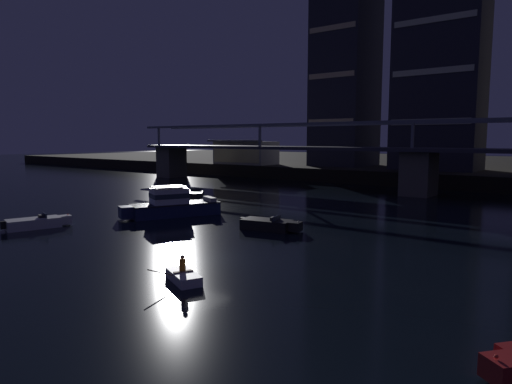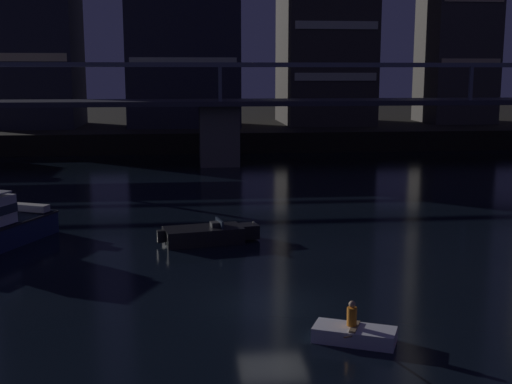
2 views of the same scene
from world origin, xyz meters
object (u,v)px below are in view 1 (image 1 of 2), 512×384
(tower_west_low, at_px, (346,55))
(dinghy_with_paddler, at_px, (183,276))
(speedboat_near_center, at_px, (269,225))
(speedboat_mid_center, at_px, (36,223))
(cabin_cruiser_near_left, at_px, (172,205))
(speedboat_mid_right, at_px, (196,194))
(waterfront_pavilion, at_px, (245,153))
(tower_west_tall, at_px, (441,49))
(river_bridge, at_px, (419,160))

(tower_west_low, xyz_separation_m, dinghy_with_paddler, (22.43, -61.85, -21.95))
(speedboat_near_center, relative_size, speedboat_mid_center, 1.01)
(cabin_cruiser_near_left, relative_size, speedboat_mid_right, 2.02)
(tower_west_low, xyz_separation_m, cabin_cruiser_near_left, (7.29, -48.96, -21.18))
(tower_west_low, bearing_deg, speedboat_mid_right, -90.57)
(waterfront_pavilion, relative_size, speedboat_mid_center, 2.39)
(waterfront_pavilion, relative_size, speedboat_mid_right, 2.73)
(tower_west_low, xyz_separation_m, speedboat_near_center, (18.18, -48.67, -21.81))
(waterfront_pavilion, bearing_deg, tower_west_tall, 10.01)
(tower_west_low, relative_size, speedboat_near_center, 7.73)
(speedboat_mid_center, height_order, dinghy_with_paddler, dinghy_with_paddler)
(speedboat_near_center, bearing_deg, dinghy_with_paddler, -72.16)
(speedboat_near_center, bearing_deg, tower_west_low, 110.49)
(speedboat_near_center, height_order, speedboat_mid_center, same)
(speedboat_mid_right, bearing_deg, tower_west_low, 89.43)
(river_bridge, height_order, speedboat_near_center, river_bridge)
(tower_west_tall, xyz_separation_m, waterfront_pavilion, (-34.53, -6.09, -16.70))
(tower_west_tall, relative_size, speedboat_near_center, 7.31)
(speedboat_near_center, xyz_separation_m, speedboat_mid_right, (-18.56, 10.35, 0.00))
(waterfront_pavilion, xyz_separation_m, speedboat_mid_center, (20.39, -51.92, -4.02))
(river_bridge, distance_m, cabin_cruiser_near_left, 32.39)
(speedboat_mid_center, bearing_deg, tower_west_low, 92.82)
(dinghy_with_paddler, bearing_deg, waterfront_pavilion, 126.31)
(speedboat_mid_right, height_order, dinghy_with_paddler, dinghy_with_paddler)
(river_bridge, bearing_deg, speedboat_near_center, -94.08)
(tower_west_tall, height_order, speedboat_near_center, tower_west_tall)
(cabin_cruiser_near_left, relative_size, speedboat_mid_center, 1.77)
(speedboat_mid_center, relative_size, dinghy_with_paddler, 1.84)
(waterfront_pavilion, height_order, dinghy_with_paddler, waterfront_pavilion)
(waterfront_pavilion, bearing_deg, speedboat_mid_center, -68.56)
(waterfront_pavilion, relative_size, speedboat_near_center, 2.37)
(cabin_cruiser_near_left, bearing_deg, speedboat_near_center, 1.53)
(tower_west_low, distance_m, tower_west_tall, 17.17)
(speedboat_near_center, bearing_deg, tower_west_tall, 91.35)
(waterfront_pavilion, relative_size, dinghy_with_paddler, 4.39)
(speedboat_near_center, height_order, speedboat_mid_right, same)
(tower_west_low, height_order, dinghy_with_paddler, tower_west_low)
(speedboat_mid_center, height_order, speedboat_mid_right, same)
(tower_west_tall, bearing_deg, tower_west_low, 175.04)
(waterfront_pavilion, xyz_separation_m, dinghy_with_paddler, (39.88, -54.28, -4.16))
(cabin_cruiser_near_left, distance_m, speedboat_near_center, 10.91)
(speedboat_mid_center, bearing_deg, speedboat_mid_right, 98.89)
(speedboat_mid_center, bearing_deg, tower_west_tall, 76.30)
(tower_west_tall, xyz_separation_m, speedboat_mid_right, (-17.45, -36.84, -20.73))
(waterfront_pavilion, distance_m, speedboat_mid_center, 55.92)
(river_bridge, bearing_deg, tower_west_tall, 100.06)
(cabin_cruiser_near_left, distance_m, speedboat_mid_right, 13.13)
(cabin_cruiser_near_left, xyz_separation_m, dinghy_with_paddler, (15.14, -12.89, -0.77))
(cabin_cruiser_near_left, height_order, speedboat_mid_center, cabin_cruiser_near_left)
(cabin_cruiser_near_left, distance_m, dinghy_with_paddler, 19.90)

